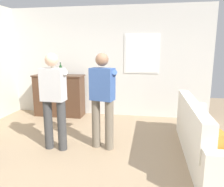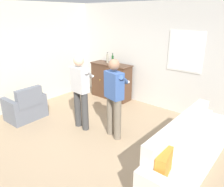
{
  "view_description": "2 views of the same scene",
  "coord_description": "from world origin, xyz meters",
  "px_view_note": "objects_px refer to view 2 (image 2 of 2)",
  "views": [
    {
      "loc": [
        1.11,
        -2.99,
        1.75
      ],
      "look_at": [
        0.48,
        0.62,
        0.99
      ],
      "focal_mm": 35.0,
      "sensor_mm": 36.0,
      "label": 1
    },
    {
      "loc": [
        2.95,
        -2.6,
        2.5
      ],
      "look_at": [
        0.31,
        0.52,
        1.0
      ],
      "focal_mm": 35.0,
      "sensor_mm": 36.0,
      "label": 2
    }
  ],
  "objects_px": {
    "couch": "(187,153)",
    "bottle_wine_green": "(113,60)",
    "sideboard_cabinet": "(111,81)",
    "bottle_liquor_amber": "(107,58)",
    "person_standing_left": "(81,89)",
    "armchair": "(26,108)",
    "person_standing_right": "(114,95)"
  },
  "relations": [
    {
      "from": "armchair",
      "to": "person_standing_left",
      "type": "bearing_deg",
      "value": 22.93
    },
    {
      "from": "armchair",
      "to": "person_standing_left",
      "type": "distance_m",
      "value": 1.66
    },
    {
      "from": "couch",
      "to": "person_standing_left",
      "type": "xyz_separation_m",
      "value": [
        -2.44,
        -0.08,
        0.59
      ]
    },
    {
      "from": "sideboard_cabinet",
      "to": "person_standing_right",
      "type": "relative_size",
      "value": 0.78
    },
    {
      "from": "bottle_liquor_amber",
      "to": "person_standing_left",
      "type": "relative_size",
      "value": 0.19
    },
    {
      "from": "sideboard_cabinet",
      "to": "person_standing_left",
      "type": "distance_m",
      "value": 2.06
    },
    {
      "from": "sideboard_cabinet",
      "to": "person_standing_left",
      "type": "xyz_separation_m",
      "value": [
        0.73,
        -1.89,
        0.4
      ]
    },
    {
      "from": "sideboard_cabinet",
      "to": "person_standing_left",
      "type": "height_order",
      "value": "person_standing_left"
    },
    {
      "from": "sideboard_cabinet",
      "to": "bottle_wine_green",
      "type": "height_order",
      "value": "bottle_wine_green"
    },
    {
      "from": "person_standing_right",
      "to": "armchair",
      "type": "bearing_deg",
      "value": -160.64
    },
    {
      "from": "sideboard_cabinet",
      "to": "bottle_wine_green",
      "type": "xyz_separation_m",
      "value": [
        0.08,
        -0.02,
        0.67
      ]
    },
    {
      "from": "couch",
      "to": "sideboard_cabinet",
      "type": "xyz_separation_m",
      "value": [
        -3.17,
        1.81,
        0.19
      ]
    },
    {
      "from": "couch",
      "to": "sideboard_cabinet",
      "type": "height_order",
      "value": "sideboard_cabinet"
    },
    {
      "from": "couch",
      "to": "person_standing_right",
      "type": "height_order",
      "value": "person_standing_right"
    },
    {
      "from": "armchair",
      "to": "bottle_liquor_amber",
      "type": "height_order",
      "value": "bottle_liquor_amber"
    },
    {
      "from": "person_standing_left",
      "to": "armchair",
      "type": "bearing_deg",
      "value": -157.07
    },
    {
      "from": "bottle_liquor_amber",
      "to": "armchair",
      "type": "bearing_deg",
      "value": -101.01
    },
    {
      "from": "person_standing_left",
      "to": "bottle_liquor_amber",
      "type": "bearing_deg",
      "value": 115.25
    },
    {
      "from": "bottle_wine_green",
      "to": "person_standing_left",
      "type": "bearing_deg",
      "value": -70.77
    },
    {
      "from": "bottle_wine_green",
      "to": "person_standing_left",
      "type": "distance_m",
      "value": 2.0
    },
    {
      "from": "couch",
      "to": "armchair",
      "type": "relative_size",
      "value": 2.73
    },
    {
      "from": "armchair",
      "to": "sideboard_cabinet",
      "type": "relative_size",
      "value": 0.69
    },
    {
      "from": "sideboard_cabinet",
      "to": "bottle_liquor_amber",
      "type": "height_order",
      "value": "bottle_liquor_amber"
    },
    {
      "from": "sideboard_cabinet",
      "to": "bottle_wine_green",
      "type": "bearing_deg",
      "value": -15.07
    },
    {
      "from": "sideboard_cabinet",
      "to": "person_standing_right",
      "type": "xyz_separation_m",
      "value": [
        1.54,
        -1.7,
        0.4
      ]
    },
    {
      "from": "couch",
      "to": "bottle_liquor_amber",
      "type": "xyz_separation_m",
      "value": [
        -3.35,
        1.85,
        0.86
      ]
    },
    {
      "from": "couch",
      "to": "bottle_wine_green",
      "type": "xyz_separation_m",
      "value": [
        -3.09,
        1.78,
        0.86
      ]
    },
    {
      "from": "couch",
      "to": "bottle_liquor_amber",
      "type": "bearing_deg",
      "value": 151.1
    },
    {
      "from": "sideboard_cabinet",
      "to": "person_standing_right",
      "type": "height_order",
      "value": "person_standing_right"
    },
    {
      "from": "couch",
      "to": "bottle_liquor_amber",
      "type": "height_order",
      "value": "bottle_liquor_amber"
    },
    {
      "from": "person_standing_right",
      "to": "bottle_liquor_amber",
      "type": "bearing_deg",
      "value": 134.55
    },
    {
      "from": "bottle_liquor_amber",
      "to": "person_standing_right",
      "type": "height_order",
      "value": "person_standing_right"
    }
  ]
}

